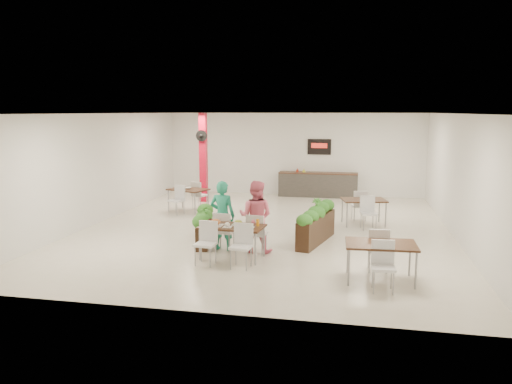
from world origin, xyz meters
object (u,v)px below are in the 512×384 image
at_px(side_table_a, 188,192).
at_px(side_table_b, 364,203).
at_px(red_column, 203,157).
at_px(service_counter, 318,184).
at_px(planter_left, 204,223).
at_px(diner_man, 222,216).
at_px(side_table_c, 381,249).
at_px(main_table, 232,231).
at_px(diner_woman, 256,216).
at_px(planter_right, 316,222).

distance_m(side_table_a, side_table_b, 5.69).
relative_size(red_column, side_table_a, 1.92).
relative_size(service_counter, planter_left, 1.70).
height_order(service_counter, diner_man, service_counter).
bearing_deg(side_table_c, service_counter, 99.10).
bearing_deg(main_table, service_counter, 81.84).
relative_size(planter_left, side_table_c, 1.08).
distance_m(planter_left, side_table_a, 4.09).
relative_size(red_column, planter_left, 1.81).
relative_size(diner_man, side_table_a, 1.00).
bearing_deg(side_table_c, side_table_b, 90.64).
xyz_separation_m(service_counter, side_table_a, (-3.95, -3.72, 0.14)).
bearing_deg(main_table, side_table_a, 119.04).
bearing_deg(side_table_b, planter_left, -156.62).
height_order(diner_man, diner_woman, diner_woman).
bearing_deg(diner_woman, side_table_b, -121.55).
height_order(side_table_b, side_table_c, same).
bearing_deg(service_counter, planter_left, -106.84).
bearing_deg(service_counter, red_column, -155.00).
distance_m(red_column, service_counter, 4.56).
bearing_deg(service_counter, diner_woman, -95.92).
bearing_deg(main_table, planter_right, 45.34).
relative_size(service_counter, side_table_c, 1.83).
height_order(red_column, diner_woman, red_column).
distance_m(red_column, side_table_a, 2.12).
bearing_deg(planter_right, service_counter, 94.16).
bearing_deg(side_table_a, planter_left, -45.20).
bearing_deg(side_table_b, side_table_a, 158.66).
height_order(service_counter, side_table_a, service_counter).
bearing_deg(planter_right, side_table_b, 62.58).
bearing_deg(main_table, red_column, 112.28).
height_order(main_table, diner_man, diner_man).
xyz_separation_m(planter_right, side_table_b, (1.18, 2.28, 0.12)).
xyz_separation_m(main_table, side_table_b, (2.92, 4.03, -0.00)).
bearing_deg(planter_right, side_table_c, -61.00).
relative_size(red_column, side_table_c, 1.95).
distance_m(side_table_b, side_table_c, 4.91).
distance_m(diner_woman, planter_left, 1.56).
bearing_deg(red_column, planter_right, -47.99).
bearing_deg(red_column, side_table_c, -51.99).
relative_size(side_table_b, side_table_c, 1.02).
bearing_deg(planter_left, main_table, -48.76).
height_order(main_table, planter_left, planter_left).
bearing_deg(diner_woman, side_table_c, 156.30).
bearing_deg(service_counter, side_table_b, -69.85).
bearing_deg(red_column, side_table_b, -25.54).
distance_m(main_table, side_table_a, 5.59).
distance_m(main_table, diner_woman, 0.80).
bearing_deg(planter_right, side_table_a, 144.84).
relative_size(planter_left, planter_right, 0.84).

